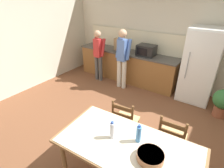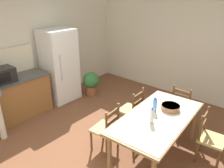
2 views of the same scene
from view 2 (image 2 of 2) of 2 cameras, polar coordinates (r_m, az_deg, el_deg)
ground_plane at (r=4.17m, az=-4.00°, el=-17.11°), size 8.32×8.32×0.00m
wall_back at (r=5.55m, az=-24.66°, el=8.18°), size 6.52×0.12×2.90m
wall_right at (r=6.06m, az=18.05°, el=10.27°), size 0.12×5.20×2.90m
refrigerator at (r=5.74m, az=-13.50°, el=4.60°), size 0.77×0.73×1.85m
microwave at (r=5.06m, az=-26.95°, el=2.03°), size 0.50×0.39×0.30m
dining_table at (r=3.77m, az=11.84°, el=-9.29°), size 1.92×1.06×0.78m
bottle_near_centre at (r=3.48m, az=10.39°, el=-8.13°), size 0.07×0.07×0.27m
bottle_off_centre at (r=3.78m, az=11.11°, el=-5.48°), size 0.07×0.07×0.27m
serving_bowl at (r=3.94m, az=15.03°, el=-5.83°), size 0.32×0.32×0.09m
chair_head_end at (r=4.90m, az=17.94°, el=-5.38°), size 0.41×0.43×0.91m
chair_side_far_left at (r=3.94m, az=-1.48°, el=-11.63°), size 0.46×0.45×0.91m
chair_side_near_right at (r=4.07m, az=24.16°, el=-12.72°), size 0.45×0.44×0.91m
chair_side_far_right at (r=4.52m, az=5.22°, el=-6.74°), size 0.45×0.43×0.91m
potted_plant at (r=6.01m, az=-5.50°, el=0.53°), size 0.44×0.44×0.67m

